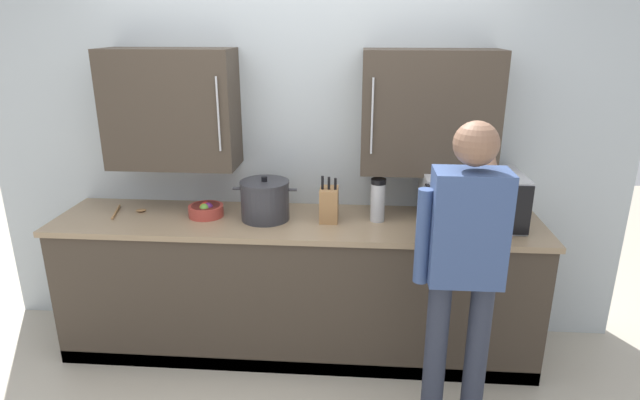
# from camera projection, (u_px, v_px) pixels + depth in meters

# --- Properties ---
(back_wall_tiled) EXTENTS (4.26, 0.44, 2.56)m
(back_wall_tiled) POSITION_uv_depth(u_px,v_px,m) (301.00, 139.00, 3.40)
(back_wall_tiled) COLOR #B2BCC1
(back_wall_tiled) RESTS_ON ground_plane
(counter_unit) EXTENTS (3.02, 0.64, 0.91)m
(counter_unit) POSITION_uv_depth(u_px,v_px,m) (297.00, 286.00, 3.39)
(counter_unit) COLOR #3D3328
(counter_unit) RESTS_ON ground_plane
(microwave_oven) EXTENTS (0.60, 0.84, 0.31)m
(microwave_oven) POSITION_uv_depth(u_px,v_px,m) (466.00, 198.00, 3.15)
(microwave_oven) COLOR #B7BABF
(microwave_oven) RESTS_ON counter_unit
(fruit_bowl) EXTENTS (0.22, 0.22, 0.10)m
(fruit_bowl) POSITION_uv_depth(u_px,v_px,m) (206.00, 210.00, 3.29)
(fruit_bowl) COLOR #AD3D33
(fruit_bowl) RESTS_ON counter_unit
(thermos_flask) EXTENTS (0.09, 0.09, 0.27)m
(thermos_flask) POSITION_uv_depth(u_px,v_px,m) (378.00, 200.00, 3.19)
(thermos_flask) COLOR #B7BABF
(thermos_flask) RESTS_ON counter_unit
(knife_block) EXTENTS (0.11, 0.15, 0.29)m
(knife_block) POSITION_uv_depth(u_px,v_px,m) (329.00, 204.00, 3.20)
(knife_block) COLOR #A37547
(knife_block) RESTS_ON counter_unit
(stock_pot) EXTENTS (0.40, 0.30, 0.27)m
(stock_pot) POSITION_uv_depth(u_px,v_px,m) (265.00, 200.00, 3.22)
(stock_pot) COLOR #2D2D33
(stock_pot) RESTS_ON counter_unit
(wooden_spoon) EXTENTS (0.22, 0.25, 0.02)m
(wooden_spoon) POSITION_uv_depth(u_px,v_px,m) (128.00, 211.00, 3.37)
(wooden_spoon) COLOR #A37547
(wooden_spoon) RESTS_ON counter_unit
(person_figure) EXTENTS (0.44, 0.58, 1.67)m
(person_figure) POSITION_uv_depth(u_px,v_px,m) (464.00, 263.00, 2.45)
(person_figure) COLOR #282D3D
(person_figure) RESTS_ON ground_plane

